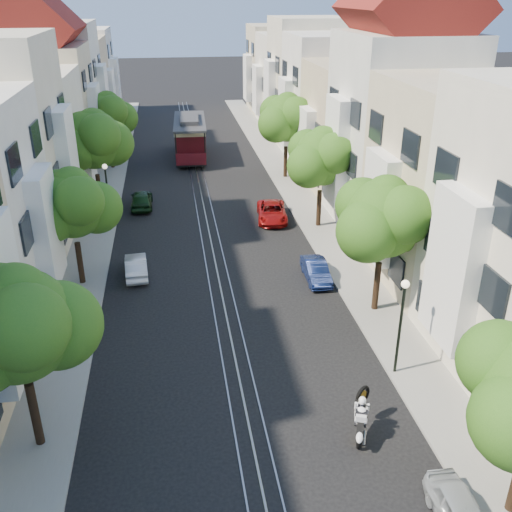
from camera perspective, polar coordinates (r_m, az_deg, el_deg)
name	(u,v)px	position (r m, az deg, el deg)	size (l,w,h in m)	color
ground	(201,193)	(44.34, -5.51, 6.25)	(200.00, 200.00, 0.00)	black
sidewalk_east	(293,188)	(45.26, 3.75, 6.78)	(2.50, 80.00, 0.12)	gray
sidewalk_west	(105,197)	(44.55, -14.89, 5.68)	(2.50, 80.00, 0.12)	gray
rail_left	(194,194)	(44.31, -6.22, 6.22)	(0.06, 80.00, 0.02)	gray
rail_slot	(201,193)	(44.33, -5.51, 6.26)	(0.06, 80.00, 0.02)	gray
rail_right	(208,193)	(44.36, -4.80, 6.30)	(0.06, 80.00, 0.02)	gray
lane_line	(201,193)	(44.34, -5.51, 6.25)	(0.08, 80.00, 0.01)	tan
townhouses_east	(355,121)	(45.07, 9.86, 13.15)	(7.75, 72.00, 12.00)	beige
townhouses_west	(29,133)	(43.93, -21.73, 11.33)	(7.75, 72.00, 11.76)	silver
tree_e_b	(385,220)	(26.53, 12.74, 3.53)	(4.93, 4.08, 6.68)	black
tree_e_c	(322,159)	(36.49, 6.65, 9.63)	(4.84, 3.99, 6.52)	black
tree_e_d	(287,119)	(46.84, 3.14, 13.51)	(5.01, 4.16, 6.85)	black
tree_w_a	(19,328)	(19.17, -22.64, -6.64)	(4.93, 4.08, 6.68)	black
tree_w_b	(73,206)	(30.00, -17.83, 4.77)	(4.72, 3.87, 6.27)	black
tree_w_c	(94,141)	(40.29, -15.89, 11.01)	(5.13, 4.28, 7.09)	black
tree_w_d	(108,116)	(51.08, -14.57, 13.43)	(4.84, 3.99, 6.52)	black
lamp_east	(402,313)	(22.86, 14.37, -5.57)	(0.32, 0.32, 4.16)	black
lamp_west	(107,186)	(37.92, -14.68, 6.80)	(0.32, 0.32, 4.16)	black
sportbike_rider	(361,415)	(20.75, 10.47, -15.36)	(1.05, 1.91, 1.57)	black
cable_car	(190,135)	(54.11, -6.60, 11.91)	(3.20, 9.15, 3.48)	black
parked_car_e_mid	(316,271)	(30.74, 6.03, -1.48)	(1.13, 3.24, 1.07)	#0D1841
parked_car_e_far	(272,212)	(38.68, 1.61, 4.42)	(1.92, 4.16, 1.16)	maroon
parked_car_w_mid	(136,266)	(31.73, -11.90, -1.00)	(1.15, 3.30, 1.09)	silver
parked_car_w_far	(142,199)	(41.78, -11.37, 5.60)	(1.50, 3.72, 1.27)	black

